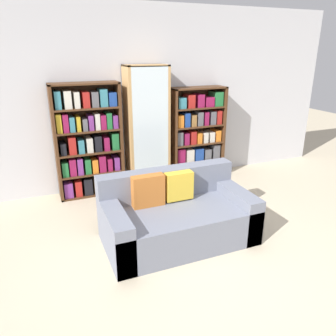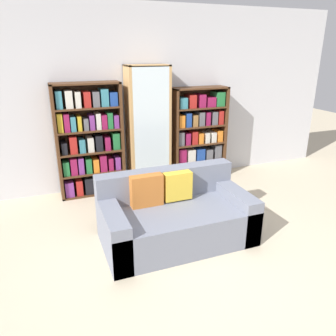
{
  "view_description": "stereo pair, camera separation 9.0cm",
  "coord_description": "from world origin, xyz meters",
  "px_view_note": "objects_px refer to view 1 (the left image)",
  "views": [
    {
      "loc": [
        -1.5,
        -2.26,
        2.06
      ],
      "look_at": [
        0.06,
        1.53,
        0.57
      ],
      "focal_mm": 35.0,
      "sensor_mm": 36.0,
      "label": 1
    },
    {
      "loc": [
        -1.42,
        -2.29,
        2.06
      ],
      "look_at": [
        0.06,
        1.53,
        0.57
      ],
      "focal_mm": 35.0,
      "sensor_mm": 36.0,
      "label": 2
    }
  ],
  "objects_px": {
    "couch": "(176,217)",
    "bookshelf_left": "(89,143)",
    "bookshelf_right": "(197,135)",
    "display_cabinet": "(147,129)",
    "wine_bottle": "(194,182)"
  },
  "relations": [
    {
      "from": "display_cabinet",
      "to": "bookshelf_left",
      "type": "bearing_deg",
      "value": 179.0
    },
    {
      "from": "bookshelf_left",
      "to": "display_cabinet",
      "type": "distance_m",
      "value": 0.9
    },
    {
      "from": "bookshelf_left",
      "to": "bookshelf_right",
      "type": "bearing_deg",
      "value": 0.01
    },
    {
      "from": "couch",
      "to": "display_cabinet",
      "type": "bearing_deg",
      "value": 82.3
    },
    {
      "from": "bookshelf_left",
      "to": "bookshelf_right",
      "type": "distance_m",
      "value": 1.75
    },
    {
      "from": "display_cabinet",
      "to": "bookshelf_right",
      "type": "distance_m",
      "value": 0.88
    },
    {
      "from": "display_cabinet",
      "to": "bookshelf_right",
      "type": "xyz_separation_m",
      "value": [
        0.86,
        0.02,
        -0.19
      ]
    },
    {
      "from": "bookshelf_left",
      "to": "display_cabinet",
      "type": "height_order",
      "value": "display_cabinet"
    },
    {
      "from": "couch",
      "to": "display_cabinet",
      "type": "relative_size",
      "value": 0.89
    },
    {
      "from": "bookshelf_right",
      "to": "wine_bottle",
      "type": "xyz_separation_m",
      "value": [
        -0.3,
        -0.54,
        -0.58
      ]
    },
    {
      "from": "bookshelf_left",
      "to": "wine_bottle",
      "type": "bearing_deg",
      "value": -20.62
    },
    {
      "from": "couch",
      "to": "bookshelf_right",
      "type": "bearing_deg",
      "value": 56.65
    },
    {
      "from": "couch",
      "to": "bookshelf_left",
      "type": "height_order",
      "value": "bookshelf_left"
    },
    {
      "from": "display_cabinet",
      "to": "wine_bottle",
      "type": "distance_m",
      "value": 1.09
    },
    {
      "from": "couch",
      "to": "bookshelf_right",
      "type": "relative_size",
      "value": 1.09
    }
  ]
}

